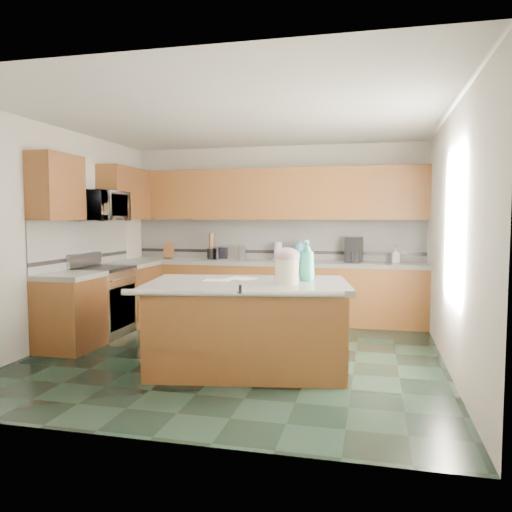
% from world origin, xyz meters
% --- Properties ---
extents(floor, '(4.60, 4.60, 0.00)m').
position_xyz_m(floor, '(0.00, 0.00, 0.00)').
color(floor, black).
rests_on(floor, ground).
extents(ceiling, '(4.60, 4.60, 0.00)m').
position_xyz_m(ceiling, '(0.00, 0.00, 2.70)').
color(ceiling, white).
rests_on(ceiling, ground).
extents(wall_back, '(4.60, 0.04, 2.70)m').
position_xyz_m(wall_back, '(0.00, 2.32, 1.35)').
color(wall_back, silver).
rests_on(wall_back, ground).
extents(wall_front, '(4.60, 0.04, 2.70)m').
position_xyz_m(wall_front, '(0.00, -2.32, 1.35)').
color(wall_front, silver).
rests_on(wall_front, ground).
extents(wall_left, '(0.04, 4.60, 2.70)m').
position_xyz_m(wall_left, '(-2.32, 0.00, 1.35)').
color(wall_left, silver).
rests_on(wall_left, ground).
extents(wall_right, '(0.04, 4.60, 2.70)m').
position_xyz_m(wall_right, '(2.32, 0.00, 1.35)').
color(wall_right, silver).
rests_on(wall_right, ground).
extents(back_base_cab, '(4.60, 0.60, 0.86)m').
position_xyz_m(back_base_cab, '(0.00, 2.00, 0.43)').
color(back_base_cab, '#331B0D').
rests_on(back_base_cab, ground).
extents(back_countertop, '(4.60, 0.64, 0.06)m').
position_xyz_m(back_countertop, '(0.00, 2.00, 0.89)').
color(back_countertop, silver).
rests_on(back_countertop, back_base_cab).
extents(back_upper_cab, '(4.60, 0.33, 0.78)m').
position_xyz_m(back_upper_cab, '(0.00, 2.13, 1.94)').
color(back_upper_cab, '#331B0D').
rests_on(back_upper_cab, wall_back).
extents(back_backsplash, '(4.60, 0.02, 0.63)m').
position_xyz_m(back_backsplash, '(0.00, 2.29, 1.24)').
color(back_backsplash, silver).
rests_on(back_backsplash, back_countertop).
extents(back_accent_band, '(4.60, 0.01, 0.05)m').
position_xyz_m(back_accent_band, '(0.00, 2.28, 1.04)').
color(back_accent_band, black).
rests_on(back_accent_band, back_countertop).
extents(left_base_cab_rear, '(0.60, 0.82, 0.86)m').
position_xyz_m(left_base_cab_rear, '(-2.00, 1.29, 0.43)').
color(left_base_cab_rear, '#331B0D').
rests_on(left_base_cab_rear, ground).
extents(left_counter_rear, '(0.64, 0.82, 0.06)m').
position_xyz_m(left_counter_rear, '(-2.00, 1.29, 0.89)').
color(left_counter_rear, silver).
rests_on(left_counter_rear, left_base_cab_rear).
extents(left_base_cab_front, '(0.60, 0.72, 0.86)m').
position_xyz_m(left_base_cab_front, '(-2.00, -0.24, 0.43)').
color(left_base_cab_front, '#331B0D').
rests_on(left_base_cab_front, ground).
extents(left_counter_front, '(0.64, 0.72, 0.06)m').
position_xyz_m(left_counter_front, '(-2.00, -0.24, 0.89)').
color(left_counter_front, silver).
rests_on(left_counter_front, left_base_cab_front).
extents(left_backsplash, '(0.02, 2.30, 0.63)m').
position_xyz_m(left_backsplash, '(-2.29, 0.55, 1.24)').
color(left_backsplash, silver).
rests_on(left_backsplash, wall_left).
extents(left_accent_band, '(0.01, 2.30, 0.05)m').
position_xyz_m(left_accent_band, '(-2.28, 0.55, 1.04)').
color(left_accent_band, black).
rests_on(left_accent_band, wall_left).
extents(left_upper_cab_rear, '(0.33, 1.09, 0.78)m').
position_xyz_m(left_upper_cab_rear, '(-2.13, 1.42, 1.94)').
color(left_upper_cab_rear, '#331B0D').
rests_on(left_upper_cab_rear, wall_left).
extents(left_upper_cab_front, '(0.33, 0.72, 0.78)m').
position_xyz_m(left_upper_cab_front, '(-2.13, -0.24, 1.94)').
color(left_upper_cab_front, '#331B0D').
rests_on(left_upper_cab_front, wall_left).
extents(range_body, '(0.60, 0.76, 0.88)m').
position_xyz_m(range_body, '(-2.00, 0.50, 0.44)').
color(range_body, '#B7B7BC').
rests_on(range_body, ground).
extents(range_oven_door, '(0.02, 0.68, 0.55)m').
position_xyz_m(range_oven_door, '(-1.71, 0.50, 0.40)').
color(range_oven_door, black).
rests_on(range_oven_door, range_body).
extents(range_cooktop, '(0.62, 0.78, 0.04)m').
position_xyz_m(range_cooktop, '(-2.00, 0.50, 0.90)').
color(range_cooktop, black).
rests_on(range_cooktop, range_body).
extents(range_handle, '(0.02, 0.66, 0.02)m').
position_xyz_m(range_handle, '(-1.68, 0.50, 0.78)').
color(range_handle, '#B7B7BC').
rests_on(range_handle, range_body).
extents(range_backguard, '(0.06, 0.76, 0.18)m').
position_xyz_m(range_backguard, '(-2.26, 0.50, 1.02)').
color(range_backguard, '#B7B7BC').
rests_on(range_backguard, range_body).
extents(microwave, '(0.50, 0.73, 0.41)m').
position_xyz_m(microwave, '(-2.00, 0.50, 1.73)').
color(microwave, '#B7B7BC').
rests_on(microwave, wall_left).
extents(island_base, '(2.11, 1.43, 0.86)m').
position_xyz_m(island_base, '(0.27, -0.51, 0.43)').
color(island_base, '#331B0D').
rests_on(island_base, ground).
extents(island_top, '(2.22, 1.54, 0.06)m').
position_xyz_m(island_top, '(0.27, -0.51, 0.89)').
color(island_top, silver).
rests_on(island_top, island_base).
extents(island_bullnose, '(2.03, 0.41, 0.06)m').
position_xyz_m(island_bullnose, '(0.27, -1.12, 0.89)').
color(island_bullnose, silver).
rests_on(island_bullnose, island_base).
extents(treat_jar, '(0.31, 0.31, 0.25)m').
position_xyz_m(treat_jar, '(0.69, -0.59, 1.04)').
color(treat_jar, beige).
rests_on(treat_jar, island_top).
extents(treat_jar_lid, '(0.26, 0.26, 0.16)m').
position_xyz_m(treat_jar_lid, '(0.69, -0.59, 1.21)').
color(treat_jar_lid, '#CA95A7').
rests_on(treat_jar_lid, treat_jar).
extents(treat_jar_knob, '(0.08, 0.03, 0.03)m').
position_xyz_m(treat_jar_knob, '(0.69, -0.59, 1.26)').
color(treat_jar_knob, tan).
rests_on(treat_jar_knob, treat_jar_lid).
extents(treat_jar_knob_end_l, '(0.04, 0.04, 0.04)m').
position_xyz_m(treat_jar_knob_end_l, '(0.65, -0.59, 1.26)').
color(treat_jar_knob_end_l, tan).
rests_on(treat_jar_knob_end_l, treat_jar_lid).
extents(treat_jar_knob_end_r, '(0.04, 0.04, 0.04)m').
position_xyz_m(treat_jar_knob_end_r, '(0.73, -0.59, 1.26)').
color(treat_jar_knob_end_r, tan).
rests_on(treat_jar_knob_end_r, treat_jar_lid).
extents(soap_bottle_island, '(0.19, 0.20, 0.43)m').
position_xyz_m(soap_bottle_island, '(0.85, -0.30, 1.13)').
color(soap_bottle_island, teal).
rests_on(soap_bottle_island, island_top).
extents(paper_sheet_a, '(0.31, 0.24, 0.00)m').
position_xyz_m(paper_sheet_a, '(-0.07, -0.47, 0.92)').
color(paper_sheet_a, white).
rests_on(paper_sheet_a, island_top).
extents(paper_sheet_b, '(0.38, 0.33, 0.00)m').
position_xyz_m(paper_sheet_b, '(0.13, -0.27, 0.92)').
color(paper_sheet_b, white).
rests_on(paper_sheet_b, island_top).
extents(clamp_body, '(0.05, 0.09, 0.08)m').
position_xyz_m(clamp_body, '(0.34, -1.10, 0.93)').
color(clamp_body, black).
rests_on(clamp_body, island_top).
extents(clamp_handle, '(0.01, 0.06, 0.01)m').
position_xyz_m(clamp_handle, '(0.34, -1.15, 0.91)').
color(clamp_handle, black).
rests_on(clamp_handle, island_top).
extents(knife_block, '(0.14, 0.19, 0.28)m').
position_xyz_m(knife_block, '(-1.71, 2.05, 1.05)').
color(knife_block, '#472814').
rests_on(knife_block, back_countertop).
extents(utensil_crock, '(0.13, 0.13, 0.17)m').
position_xyz_m(utensil_crock, '(-0.99, 2.08, 1.00)').
color(utensil_crock, black).
rests_on(utensil_crock, back_countertop).
extents(utensil_bundle, '(0.08, 0.08, 0.25)m').
position_xyz_m(utensil_bundle, '(-0.99, 2.08, 1.21)').
color(utensil_bundle, '#472814').
rests_on(utensil_bundle, utensil_crock).
extents(toaster_oven, '(0.41, 0.31, 0.22)m').
position_xyz_m(toaster_oven, '(-0.66, 2.05, 1.03)').
color(toaster_oven, '#B7B7BC').
rests_on(toaster_oven, back_countertop).
extents(toaster_oven_door, '(0.34, 0.01, 0.18)m').
position_xyz_m(toaster_oven_door, '(-0.66, 1.93, 1.03)').
color(toaster_oven_door, black).
rests_on(toaster_oven_door, toaster_oven).
extents(paper_towel, '(0.12, 0.12, 0.28)m').
position_xyz_m(paper_towel, '(0.08, 2.10, 1.06)').
color(paper_towel, white).
rests_on(paper_towel, back_countertop).
extents(paper_towel_base, '(0.19, 0.19, 0.01)m').
position_xyz_m(paper_towel_base, '(0.08, 2.10, 0.93)').
color(paper_towel_base, '#B7B7BC').
rests_on(paper_towel_base, back_countertop).
extents(water_jug, '(0.16, 0.16, 0.27)m').
position_xyz_m(water_jug, '(0.44, 2.06, 1.05)').
color(water_jug, '#5EABD4').
rests_on(water_jug, back_countertop).
extents(water_jug_neck, '(0.08, 0.08, 0.04)m').
position_xyz_m(water_jug_neck, '(0.44, 2.06, 1.20)').
color(water_jug_neck, '#5EABD4').
rests_on(water_jug_neck, water_jug).
extents(coffee_maker, '(0.27, 0.28, 0.37)m').
position_xyz_m(coffee_maker, '(1.24, 2.08, 1.11)').
color(coffee_maker, black).
rests_on(coffee_maker, back_countertop).
extents(coffee_carafe, '(0.15, 0.15, 0.15)m').
position_xyz_m(coffee_carafe, '(1.24, 2.03, 1.00)').
color(coffee_carafe, black).
rests_on(coffee_carafe, back_countertop).
extents(soap_bottle_back, '(0.12, 0.12, 0.23)m').
position_xyz_m(soap_bottle_back, '(1.84, 2.05, 1.03)').
color(soap_bottle_back, white).
rests_on(soap_bottle_back, back_countertop).
extents(soap_back_cap, '(0.02, 0.02, 0.03)m').
position_xyz_m(soap_back_cap, '(1.84, 2.05, 1.16)').
color(soap_back_cap, red).
rests_on(soap_back_cap, soap_bottle_back).
extents(window_light_proxy, '(0.02, 1.40, 1.10)m').
position_xyz_m(window_light_proxy, '(2.29, -0.20, 1.50)').
color(window_light_proxy, white).
rests_on(window_light_proxy, wall_right).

